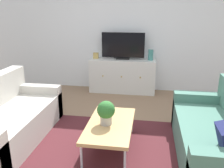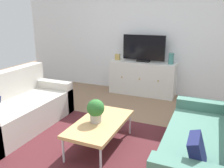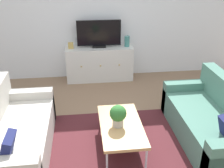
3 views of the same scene
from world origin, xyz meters
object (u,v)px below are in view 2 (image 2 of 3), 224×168
object	(u,v)px
coffee_table	(100,124)
flat_screen_tv	(144,49)
glass_vase	(171,59)
mantel_clock	(118,57)
potted_plant	(96,110)
couch_right_side	(212,150)
tv_console	(142,78)
couch_left_side	(15,110)

from	to	relation	value
coffee_table	flat_screen_tv	world-z (taller)	flat_screen_tv
flat_screen_tv	glass_vase	size ratio (longest dim) A/B	4.05
flat_screen_tv	mantel_clock	bearing A→B (deg)	-178.09
coffee_table	mantel_clock	xyz separation A→B (m)	(-0.71, 2.38, 0.46)
potted_plant	couch_right_side	bearing A→B (deg)	1.27
tv_console	flat_screen_tv	world-z (taller)	flat_screen_tv
couch_left_side	tv_console	world-z (taller)	couch_left_side
flat_screen_tv	coffee_table	bearing A→B (deg)	-87.25
tv_console	mantel_clock	size ratio (longest dim) A/B	11.07
couch_left_side	couch_right_side	bearing A→B (deg)	0.00
potted_plant	flat_screen_tv	size ratio (longest dim) A/B	0.34
couch_left_side	couch_right_side	distance (m)	2.87
couch_right_side	flat_screen_tv	bearing A→B (deg)	121.91
couch_right_side	mantel_clock	xyz separation A→B (m)	(-2.09, 2.37, 0.51)
coffee_table	potted_plant	bearing A→B (deg)	-152.43
couch_right_side	mantel_clock	distance (m)	3.20
coffee_table	glass_vase	xyz separation A→B (m)	(0.48, 2.38, 0.50)
coffee_table	tv_console	size ratio (longest dim) A/B	0.75
couch_left_side	flat_screen_tv	size ratio (longest dim) A/B	1.94
coffee_table	glass_vase	world-z (taller)	glass_vase
coffee_table	potted_plant	distance (m)	0.21
tv_console	potted_plant	bearing A→B (deg)	-88.39
couch_left_side	glass_vase	world-z (taller)	glass_vase
couch_left_side	tv_console	size ratio (longest dim) A/B	1.24
mantel_clock	couch_right_side	bearing A→B (deg)	-48.64
coffee_table	mantel_clock	distance (m)	2.53
flat_screen_tv	glass_vase	distance (m)	0.62
coffee_table	potted_plant	world-z (taller)	potted_plant
flat_screen_tv	glass_vase	xyz separation A→B (m)	(0.60, -0.02, -0.17)
glass_vase	mantel_clock	world-z (taller)	glass_vase
couch_right_side	flat_screen_tv	distance (m)	2.91
mantel_clock	couch_left_side	bearing A→B (deg)	-108.26
potted_plant	glass_vase	world-z (taller)	glass_vase
flat_screen_tv	glass_vase	bearing A→B (deg)	-1.91
glass_vase	tv_console	bearing A→B (deg)	-180.00
tv_console	glass_vase	world-z (taller)	glass_vase
glass_vase	mantel_clock	bearing A→B (deg)	180.00
couch_right_side	mantel_clock	size ratio (longest dim) A/B	13.77
coffee_table	couch_left_side	bearing A→B (deg)	179.74
mantel_clock	potted_plant	bearing A→B (deg)	-74.50
coffee_table	flat_screen_tv	size ratio (longest dim) A/B	1.17
couch_left_side	mantel_clock	world-z (taller)	couch_left_side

